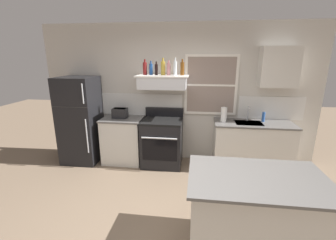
{
  "coord_description": "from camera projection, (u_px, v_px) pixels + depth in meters",
  "views": [
    {
      "loc": [
        0.41,
        -2.31,
        2.09
      ],
      "look_at": [
        -0.05,
        1.2,
        1.1
      ],
      "focal_mm": 24.58,
      "sensor_mm": 36.0,
      "label": 1
    }
  ],
  "objects": [
    {
      "name": "bottle_champagne_gold_foil",
      "position": [
        163.0,
        68.0,
        4.24
      ],
      "size": [
        0.08,
        0.08,
        0.31
      ],
      "color": "#B29333",
      "rests_on": "range_hood_shelf"
    },
    {
      "name": "counter_left_of_stove",
      "position": [
        124.0,
        140.0,
        4.64
      ],
      "size": [
        0.79,
        0.63,
        0.91
      ],
      "color": "silver",
      "rests_on": "ground_plane"
    },
    {
      "name": "bottle_clear_tall",
      "position": [
        175.0,
        68.0,
        4.16
      ],
      "size": [
        0.06,
        0.06,
        0.31
      ],
      "color": "silver",
      "rests_on": "range_hood_shelf"
    },
    {
      "name": "sink_faucet",
      "position": [
        248.0,
        112.0,
        4.27
      ],
      "size": [
        0.03,
        0.17,
        0.28
      ],
      "color": "silver",
      "rests_on": "counter_right_with_sink"
    },
    {
      "name": "bottle_rose_pink",
      "position": [
        169.0,
        69.0,
        4.2
      ],
      "size": [
        0.07,
        0.07,
        0.27
      ],
      "color": "#C67F84",
      "rests_on": "range_hood_shelf"
    },
    {
      "name": "counter_right_with_sink",
      "position": [
        252.0,
        146.0,
        4.33
      ],
      "size": [
        1.43,
        0.63,
        0.91
      ],
      "color": "silver",
      "rests_on": "ground_plane"
    },
    {
      "name": "ground_plane",
      "position": [
        159.0,
        232.0,
        2.82
      ],
      "size": [
        16.0,
        16.0,
        0.0
      ],
      "primitive_type": "plane",
      "color": "#7A6651"
    },
    {
      "name": "toaster",
      "position": [
        120.0,
        113.0,
        4.52
      ],
      "size": [
        0.3,
        0.2,
        0.19
      ],
      "color": "black",
      "rests_on": "counter_left_of_stove"
    },
    {
      "name": "dish_soap_bottle",
      "position": [
        263.0,
        117.0,
        4.26
      ],
      "size": [
        0.06,
        0.06,
        0.18
      ],
      "primitive_type": "cylinder",
      "color": "blue",
      "rests_on": "counter_right_with_sink"
    },
    {
      "name": "paper_towel_roll",
      "position": [
        224.0,
        115.0,
        4.24
      ],
      "size": [
        0.11,
        0.11,
        0.27
      ],
      "primitive_type": "cylinder",
      "color": "white",
      "rests_on": "counter_right_with_sink"
    },
    {
      "name": "refrigerator",
      "position": [
        80.0,
        120.0,
        4.59
      ],
      "size": [
        0.7,
        0.72,
        1.71
      ],
      "color": "black",
      "rests_on": "ground_plane"
    },
    {
      "name": "range_hood_shelf",
      "position": [
        163.0,
        82.0,
        4.28
      ],
      "size": [
        0.96,
        0.52,
        0.24
      ],
      "color": "silver"
    },
    {
      "name": "bottle_red_label_wine",
      "position": [
        145.0,
        68.0,
        4.31
      ],
      "size": [
        0.07,
        0.07,
        0.29
      ],
      "color": "maroon",
      "rests_on": "range_hood_shelf"
    },
    {
      "name": "kitchen_island",
      "position": [
        254.0,
        215.0,
        2.44
      ],
      "size": [
        1.4,
        0.9,
        0.91
      ],
      "color": "silver",
      "rests_on": "ground_plane"
    },
    {
      "name": "back_wall",
      "position": [
        179.0,
        94.0,
        4.58
      ],
      "size": [
        5.4,
        0.11,
        2.7
      ],
      "color": "beige",
      "rests_on": "ground_plane"
    },
    {
      "name": "bottle_blue_liqueur",
      "position": [
        151.0,
        69.0,
        4.3
      ],
      "size": [
        0.07,
        0.07,
        0.26
      ],
      "color": "#1E478C",
      "rests_on": "range_hood_shelf"
    },
    {
      "name": "stove_range",
      "position": [
        162.0,
        142.0,
        4.5
      ],
      "size": [
        0.76,
        0.69,
        1.09
      ],
      "color": "black",
      "rests_on": "ground_plane"
    },
    {
      "name": "bottle_balsamic_dark",
      "position": [
        156.0,
        69.0,
        4.24
      ],
      "size": [
        0.06,
        0.06,
        0.25
      ],
      "color": "black",
      "rests_on": "range_hood_shelf"
    },
    {
      "name": "bottle_amber_wine",
      "position": [
        182.0,
        68.0,
        4.22
      ],
      "size": [
        0.07,
        0.07,
        0.29
      ],
      "color": "brown",
      "rests_on": "range_hood_shelf"
    },
    {
      "name": "upper_cabinet_right",
      "position": [
        279.0,
        67.0,
        4.03
      ],
      "size": [
        0.64,
        0.32,
        0.7
      ],
      "color": "silver"
    }
  ]
}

